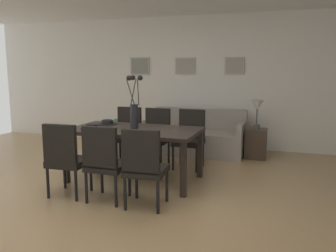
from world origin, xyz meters
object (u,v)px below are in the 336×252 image
(framed_picture_right, at_px, (234,66))
(sofa, at_px, (196,138))
(dining_chair_near_right, at_px, (127,132))
(framed_picture_left, at_px, (140,66))
(centerpiece_vase, at_px, (134,108))
(dining_chair_far_left, at_px, (105,160))
(bowl_near_left, at_px, (92,126))
(dining_table, at_px, (134,134))
(dining_chair_mid_left, at_px, (144,164))
(potted_plant, at_px, (115,134))
(bowl_near_right, at_px, (107,122))
(dining_chair_mid_right, at_px, (190,136))
(side_table, at_px, (256,144))
(framed_picture_center, at_px, (185,66))
(dining_chair_near_left, at_px, (66,156))
(table_lamp, at_px, (257,108))
(dining_chair_far_right, at_px, (155,134))

(framed_picture_right, bearing_deg, sofa, -135.22)
(dining_chair_near_right, height_order, framed_picture_left, framed_picture_left)
(centerpiece_vase, bearing_deg, framed_picture_left, 111.56)
(centerpiece_vase, height_order, framed_picture_right, framed_picture_right)
(framed_picture_right, bearing_deg, dining_chair_far_left, -106.03)
(bowl_near_left, bearing_deg, dining_table, 21.96)
(dining_chair_far_left, relative_size, sofa, 0.51)
(dining_chair_mid_left, relative_size, framed_picture_left, 2.14)
(dining_chair_mid_left, distance_m, framed_picture_right, 3.61)
(dining_table, bearing_deg, potted_plant, 126.90)
(bowl_near_left, height_order, bowl_near_right, same)
(dining_chair_mid_right, distance_m, bowl_near_right, 1.32)
(sofa, distance_m, side_table, 1.11)
(bowl_near_right, bearing_deg, framed_picture_center, 76.67)
(dining_table, distance_m, dining_chair_near_right, 1.05)
(dining_chair_near_left, distance_m, dining_chair_far_left, 0.54)
(dining_chair_far_left, distance_m, dining_chair_mid_right, 1.86)
(dining_table, xyz_separation_m, bowl_near_right, (-0.54, 0.22, 0.11))
(dining_chair_mid_right, xyz_separation_m, bowl_near_right, (-1.09, -0.68, 0.27))
(framed_picture_center, bearing_deg, dining_chair_mid_right, -70.91)
(dining_chair_near_left, xyz_separation_m, dining_chair_mid_left, (1.05, -0.03, 0.00))
(dining_chair_far_left, distance_m, sofa, 2.82)
(dining_chair_far_left, height_order, dining_chair_mid_left, same)
(dining_chair_near_left, distance_m, side_table, 3.40)
(centerpiece_vase, relative_size, sofa, 0.41)
(bowl_near_right, height_order, potted_plant, bowl_near_right)
(dining_table, bearing_deg, dining_chair_mid_right, 58.54)
(dining_table, distance_m, dining_chair_mid_left, 1.06)
(sofa, bearing_deg, framed_picture_center, 123.99)
(side_table, bearing_deg, table_lamp, 0.00)
(dining_table, relative_size, potted_plant, 2.69)
(dining_chair_near_right, height_order, centerpiece_vase, centerpiece_vase)
(dining_chair_far_right, distance_m, potted_plant, 1.05)
(side_table, bearing_deg, potted_plant, -167.42)
(dining_chair_far_right, bearing_deg, framed_picture_center, 89.29)
(table_lamp, xyz_separation_m, framed_picture_left, (-2.48, 0.66, 0.72))
(dining_chair_mid_right, height_order, bowl_near_left, dining_chair_mid_right)
(table_lamp, bearing_deg, dining_table, -129.13)
(dining_chair_mid_right, bearing_deg, dining_chair_far_left, -106.76)
(side_table, bearing_deg, dining_chair_near_right, -155.00)
(dining_table, height_order, sofa, sofa)
(dining_chair_far_left, bearing_deg, framed_picture_right, 73.97)
(framed_picture_center, relative_size, potted_plant, 0.62)
(potted_plant, bearing_deg, dining_chair_near_left, -78.30)
(dining_chair_near_right, relative_size, dining_chair_far_left, 1.00)
(framed_picture_left, bearing_deg, bowl_near_left, -80.68)
(dining_chair_far_right, height_order, framed_picture_right, framed_picture_right)
(framed_picture_left, bearing_deg, dining_chair_near_left, -82.15)
(dining_chair_far_right, xyz_separation_m, framed_picture_center, (0.02, 1.63, 1.11))
(dining_chair_far_left, bearing_deg, dining_chair_near_left, 179.99)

